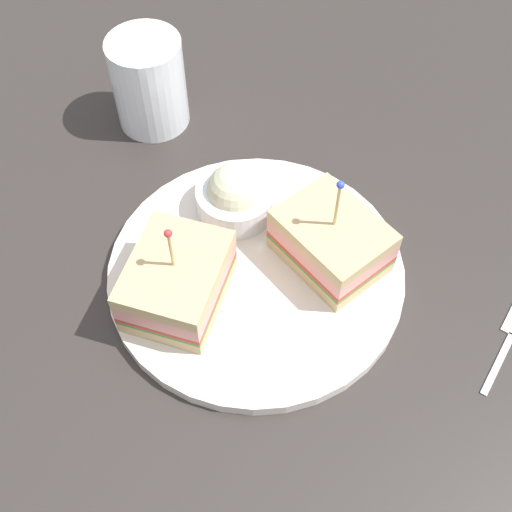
% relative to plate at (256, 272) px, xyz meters
% --- Properties ---
extents(ground_plane, '(1.17, 1.17, 0.02)m').
position_rel_plate_xyz_m(ground_plane, '(0.00, 0.00, -0.02)').
color(ground_plane, '#2D2826').
extents(plate, '(0.28, 0.28, 0.01)m').
position_rel_plate_xyz_m(plate, '(0.00, 0.00, 0.00)').
color(plate, silver).
rests_on(plate, ground_plane).
extents(sandwich_half_front, '(0.11, 0.09, 0.10)m').
position_rel_plate_xyz_m(sandwich_half_front, '(0.06, -0.05, 0.03)').
color(sandwich_half_front, tan).
rests_on(sandwich_half_front, plate).
extents(sandwich_half_back, '(0.11, 0.12, 0.11)m').
position_rel_plate_xyz_m(sandwich_half_back, '(-0.04, 0.06, 0.03)').
color(sandwich_half_back, tan).
rests_on(sandwich_half_back, plate).
extents(coleslaw_bowl, '(0.08, 0.08, 0.06)m').
position_rel_plate_xyz_m(coleslaw_bowl, '(-0.06, -0.05, 0.03)').
color(coleslaw_bowl, white).
rests_on(coleslaw_bowl, plate).
extents(drink_glass, '(0.08, 0.08, 0.10)m').
position_rel_plate_xyz_m(drink_glass, '(-0.15, -0.19, 0.04)').
color(drink_glass, silver).
rests_on(drink_glass, ground_plane).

